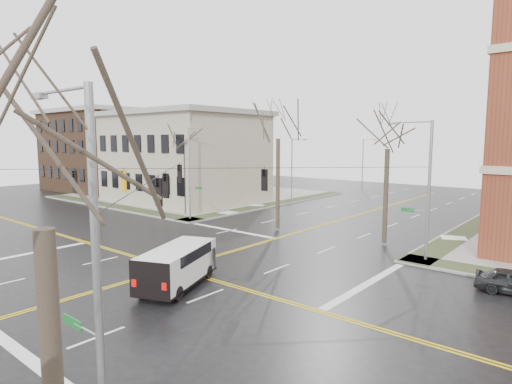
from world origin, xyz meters
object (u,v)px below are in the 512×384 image
Objects in this scene: signal_pole_se at (93,268)px; cargo_van at (179,263)px; tree_nw_near at (278,132)px; tree_nw_far at (185,144)px; tree_ne at (388,142)px; tree_se at (42,204)px; signal_pole_ne at (426,186)px; streetlight_north_a at (293,167)px; signal_pole_nw at (190,170)px; streetlight_north_b at (364,161)px.

signal_pole_se is 13.47m from cargo_van.
tree_nw_near is at bearing 118.13° from signal_pole_se.
tree_nw_far reaches higher than cargo_van.
tree_ne is 28.10m from tree_se.
signal_pole_ne is at bearing -7.40° from tree_nw_near.
streetlight_north_a reaches higher than cargo_van.
signal_pole_ne is 23.00m from signal_pole_se.
streetlight_north_a is at bearing 143.10° from signal_pole_ne.
signal_pole_se is 0.87× the size of tree_nw_far.
signal_pole_se reaches higher than streetlight_north_a.
tree_se is (1.83, -24.84, 1.88)m from signal_pole_ne.
tree_nw_near reaches higher than cargo_van.
tree_ne is at bearing 98.41° from signal_pole_se.
signal_pole_se is (22.64, -23.00, 0.00)m from signal_pole_nw.
tree_nw_near reaches higher than tree_ne.
tree_nw_far is at bearing 176.31° from signal_pole_ne.
tree_nw_near is at bearing 10.31° from signal_pole_nw.
streetlight_north_b is at bearing 111.21° from tree_se.
signal_pole_ne is 0.76× the size of tree_nw_near.
cargo_van is at bearing -122.85° from signal_pole_ne.
streetlight_north_b is at bearing 110.27° from signal_pole_se.
tree_ne is 1.14× the size of tree_se.
tree_ne is (21.45, 1.05, 0.22)m from tree_nw_far.
tree_nw_near is (-13.21, 1.72, 3.61)m from signal_pole_ne.
tree_ne reaches higher than signal_pole_se.
tree_ne is at bearing -61.75° from streetlight_north_b.
signal_pole_nw is 36.51m from streetlight_north_b.
tree_nw_far reaches higher than tree_se.
signal_pole_ne is 16.26m from cargo_van.
signal_pole_nw is at bearing -32.05° from tree_nw_far.
signal_pole_nw is 19.24m from tree_ne.
signal_pole_nw is 3.99m from tree_nw_far.
streetlight_north_a is 1.33× the size of cargo_van.
tree_nw_near is (-4.62, 15.02, 7.28)m from cargo_van.
tree_nw_far is (-3.27, -14.87, 3.04)m from streetlight_north_a.
streetlight_north_a is at bearing 87.68° from signal_pole_nw.
tree_nw_far reaches higher than signal_pole_nw.
tree_nw_far is 37.87m from tree_se.
tree_se is (5.63, -27.51, -0.90)m from tree_ne.
tree_nw_near is at bearing -174.19° from tree_ne.
streetlight_north_a is (0.67, 16.50, -0.48)m from signal_pole_nw.
streetlight_north_a is at bearing 77.60° from tree_nw_far.
streetlight_north_a is (-21.97, 39.50, -0.48)m from signal_pole_se.
tree_nw_far reaches higher than streetlight_north_a.
tree_nw_far is 0.87× the size of tree_nw_near.
cargo_van is (13.39, -29.80, -3.20)m from streetlight_north_a.
signal_pole_nw is 1.12× the size of streetlight_north_b.
signal_pole_nw is 34.92m from tree_se.
tree_ne reaches higher than streetlight_north_a.
tree_ne is at bearing 101.56° from tree_se.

